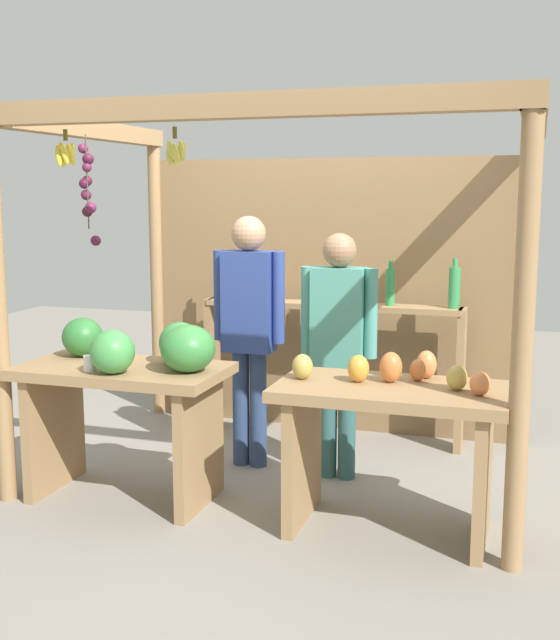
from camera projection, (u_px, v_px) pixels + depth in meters
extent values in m
plane|color=gray|center=(289.00, 470.00, 5.16)|extent=(12.00, 12.00, 0.00)
cylinder|color=#99754C|center=(523.00, 337.00, 3.62)|extent=(0.10, 0.10, 2.26)
cylinder|color=#99754C|center=(157.00, 275.00, 6.34)|extent=(0.10, 0.10, 2.26)
cylinder|color=#99754C|center=(529.00, 288.00, 5.47)|extent=(0.10, 0.10, 2.26)
cube|color=#99754C|center=(230.00, 106.00, 3.88)|extent=(2.94, 0.12, 0.12)
cube|color=#99754C|center=(85.00, 129.00, 5.24)|extent=(0.12, 2.07, 0.12)
cube|color=#99754C|center=(536.00, 116.00, 4.38)|extent=(0.12, 2.07, 0.12)
cube|color=olive|center=(330.00, 296.00, 5.94)|extent=(2.84, 0.04, 2.03)
cylinder|color=brown|center=(65.00, 135.00, 4.29)|extent=(0.02, 0.02, 0.06)
ellipsoid|color=yellow|center=(71.00, 155.00, 4.29)|extent=(0.04, 0.08, 0.13)
ellipsoid|color=yellow|center=(72.00, 154.00, 4.33)|extent=(0.06, 0.05, 0.13)
ellipsoid|color=yellow|center=(66.00, 156.00, 4.33)|extent=(0.07, 0.06, 0.13)
ellipsoid|color=yellow|center=(60.00, 153.00, 4.31)|extent=(0.04, 0.06, 0.13)
ellipsoid|color=yellow|center=(59.00, 156.00, 4.28)|extent=(0.06, 0.05, 0.13)
ellipsoid|color=yellow|center=(65.00, 154.00, 4.26)|extent=(0.06, 0.05, 0.13)
cylinder|color=brown|center=(175.00, 133.00, 4.12)|extent=(0.02, 0.02, 0.06)
ellipsoid|color=#D1CC4C|center=(181.00, 151.00, 4.12)|extent=(0.04, 0.05, 0.11)
ellipsoid|color=#D1CC4C|center=(183.00, 151.00, 4.16)|extent=(0.07, 0.06, 0.12)
ellipsoid|color=#D1CC4C|center=(178.00, 155.00, 4.17)|extent=(0.08, 0.04, 0.12)
ellipsoid|color=#D1CC4C|center=(170.00, 155.00, 4.16)|extent=(0.04, 0.05, 0.11)
ellipsoid|color=#D1CC4C|center=(169.00, 153.00, 4.13)|extent=(0.06, 0.07, 0.12)
ellipsoid|color=#D1CC4C|center=(171.00, 150.00, 4.11)|extent=(0.08, 0.05, 0.12)
ellipsoid|color=#D1CC4C|center=(176.00, 153.00, 4.10)|extent=(0.05, 0.05, 0.12)
cylinder|color=#4C422D|center=(87.00, 182.00, 4.69)|extent=(0.01, 0.01, 0.55)
sphere|color=#601E42|center=(83.00, 148.00, 4.67)|extent=(0.06, 0.06, 0.06)
sphere|color=#47142D|center=(88.00, 159.00, 4.67)|extent=(0.07, 0.07, 0.07)
sphere|color=#601E42|center=(87.00, 167.00, 4.67)|extent=(0.06, 0.06, 0.06)
sphere|color=#47142D|center=(87.00, 181.00, 4.71)|extent=(0.06, 0.06, 0.06)
sphere|color=#47142D|center=(84.00, 184.00, 4.70)|extent=(0.06, 0.06, 0.06)
sphere|color=#511938|center=(86.00, 195.00, 4.72)|extent=(0.06, 0.06, 0.06)
sphere|color=#601E42|center=(91.00, 208.00, 4.70)|extent=(0.07, 0.07, 0.07)
sphere|color=#47142D|center=(87.00, 212.00, 4.72)|extent=(0.06, 0.06, 0.06)
sphere|color=#511938|center=(96.00, 241.00, 4.76)|extent=(0.06, 0.06, 0.06)
cube|color=#99754C|center=(122.00, 371.00, 4.58)|extent=(1.19, 0.64, 0.06)
cube|color=#99754C|center=(54.00, 430.00, 4.79)|extent=(0.06, 0.58, 0.73)
cube|color=#99754C|center=(200.00, 445.00, 4.50)|extent=(0.06, 0.58, 0.73)
ellipsoid|color=#38843D|center=(188.00, 348.00, 4.40)|extent=(0.37, 0.37, 0.27)
ellipsoid|color=#429347|center=(112.00, 352.00, 4.36)|extent=(0.29, 0.29, 0.24)
ellipsoid|color=#2D7533|center=(83.00, 337.00, 4.83)|extent=(0.33, 0.33, 0.24)
ellipsoid|color=#38843D|center=(180.00, 343.00, 4.62)|extent=(0.27, 0.27, 0.24)
cylinder|color=white|center=(90.00, 363.00, 4.43)|extent=(0.07, 0.07, 0.09)
cube|color=#99754C|center=(391.00, 392.00, 4.10)|extent=(1.19, 0.64, 0.06)
cube|color=#99754C|center=(302.00, 456.00, 4.31)|extent=(0.06, 0.58, 0.73)
cube|color=#99754C|center=(483.00, 475.00, 4.02)|extent=(0.06, 0.58, 0.73)
ellipsoid|color=#CC7038|center=(391.00, 367.00, 4.17)|extent=(0.14, 0.14, 0.16)
ellipsoid|color=#B79E47|center=(457.00, 378.00, 4.00)|extent=(0.13, 0.13, 0.13)
ellipsoid|color=#E07F47|center=(480.00, 384.00, 3.90)|extent=(0.15, 0.15, 0.12)
ellipsoid|color=gold|center=(358.00, 369.00, 4.17)|extent=(0.13, 0.13, 0.15)
ellipsoid|color=#B79E47|center=(302.00, 367.00, 4.24)|extent=(0.16, 0.16, 0.14)
ellipsoid|color=#CC7038|center=(418.00, 370.00, 4.20)|extent=(0.10, 0.10, 0.12)
ellipsoid|color=#E07F47|center=(426.00, 364.00, 4.26)|extent=(0.15, 0.15, 0.15)
cube|color=#99754C|center=(212.00, 363.00, 6.03)|extent=(0.05, 0.20, 1.00)
cube|color=#99754C|center=(460.00, 380.00, 5.47)|extent=(0.05, 0.20, 1.00)
cube|color=#99754C|center=(331.00, 306.00, 5.67)|extent=(1.85, 0.22, 0.04)
cylinder|color=#338C4C|center=(219.00, 280.00, 5.91)|extent=(0.07, 0.07, 0.27)
cylinder|color=#338C4C|center=(219.00, 258.00, 5.89)|extent=(0.03, 0.03, 0.06)
cylinder|color=#D8B266|center=(274.00, 284.00, 5.78)|extent=(0.07, 0.07, 0.24)
cylinder|color=#D8B266|center=(274.00, 264.00, 5.76)|extent=(0.03, 0.03, 0.06)
cylinder|color=gold|center=(331.00, 284.00, 5.65)|extent=(0.07, 0.07, 0.28)
cylinder|color=gold|center=(331.00, 260.00, 5.62)|extent=(0.03, 0.03, 0.06)
cylinder|color=#338C4C|center=(390.00, 287.00, 5.52)|extent=(0.07, 0.07, 0.26)
cylinder|color=#338C4C|center=(391.00, 265.00, 5.50)|extent=(0.03, 0.03, 0.06)
cylinder|color=#338C4C|center=(454.00, 288.00, 5.39)|extent=(0.08, 0.08, 0.28)
cylinder|color=#338C4C|center=(455.00, 263.00, 5.36)|extent=(0.03, 0.03, 0.06)
cylinder|color=navy|center=(241.00, 408.00, 5.21)|extent=(0.11, 0.11, 0.77)
cylinder|color=navy|center=(258.00, 409.00, 5.17)|extent=(0.11, 0.11, 0.77)
cube|color=#2D428C|center=(249.00, 302.00, 5.08)|extent=(0.32, 0.19, 0.65)
cylinder|color=#2D428C|center=(220.00, 295.00, 5.14)|extent=(0.08, 0.08, 0.58)
cylinder|color=#2D428C|center=(279.00, 298.00, 5.02)|extent=(0.08, 0.08, 0.58)
sphere|color=tan|center=(249.00, 233.00, 5.01)|extent=(0.22, 0.22, 0.22)
cylinder|color=#2E5B5B|center=(328.00, 421.00, 4.99)|extent=(0.11, 0.11, 0.72)
cylinder|color=#2E5B5B|center=(347.00, 423.00, 4.95)|extent=(0.11, 0.11, 0.72)
cube|color=teal|center=(339.00, 317.00, 4.86)|extent=(0.32, 0.19, 0.61)
cylinder|color=teal|center=(307.00, 311.00, 4.92)|extent=(0.08, 0.08, 0.55)
cylinder|color=teal|center=(371.00, 314.00, 4.80)|extent=(0.08, 0.08, 0.55)
sphere|color=#997051|center=(340.00, 250.00, 4.80)|extent=(0.21, 0.21, 0.21)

